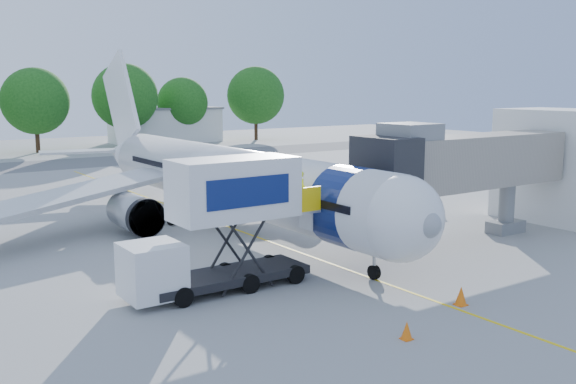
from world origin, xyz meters
TOP-DOWN VIEW (x-y plane):
  - ground at (0.00, 0.00)m, footprint 160.00×160.00m
  - guidance_line at (0.00, 0.00)m, footprint 0.15×70.00m
  - taxiway_strip at (0.00, 42.00)m, footprint 120.00×10.00m
  - aircraft at (0.00, 4.12)m, footprint 34.17×37.73m
  - jet_bridge at (7.99, -7.00)m, footprint 13.90×3.20m
  - terminal_stub at (18.50, -7.00)m, footprint 5.00×8.00m
  - catering_hiloader at (-6.27, -7.00)m, footprint 8.50×2.44m
  - safety_cone_a at (0.47, -13.96)m, footprint 0.47×0.47m
  - safety_cone_b at (-3.72, -15.23)m, footprint 0.40×0.40m
  - outbuilding_right at (22.00, 62.00)m, footprint 16.40×7.40m
  - tree_d at (1.74, 56.55)m, footprint 8.52×8.52m
  - tree_e at (14.12, 57.71)m, footprint 9.14×9.14m
  - tree_f at (24.23, 60.59)m, footprint 7.74×7.74m
  - tree_g at (35.67, 57.82)m, footprint 9.11×9.11m

SIDE VIEW (x-z plane):
  - ground at x=0.00m, z-range 0.00..0.00m
  - taxiway_strip at x=0.00m, z-range 0.00..0.01m
  - guidance_line at x=0.00m, z-range 0.00..0.01m
  - safety_cone_b at x=-3.72m, z-range -0.01..0.62m
  - safety_cone_a at x=0.47m, z-range -0.02..0.74m
  - outbuilding_right at x=22.00m, z-range 0.01..5.31m
  - catering_hiloader at x=-6.27m, z-range 0.01..5.51m
  - aircraft at x=0.00m, z-range -2.73..8.62m
  - terminal_stub at x=18.50m, z-range 0.00..7.00m
  - jet_bridge at x=7.99m, z-range 1.04..7.64m
  - tree_f at x=24.23m, z-range 1.05..10.92m
  - tree_d at x=1.74m, z-range 1.16..12.02m
  - tree_g at x=35.67m, z-range 1.24..12.86m
  - tree_e at x=14.12m, z-range 1.25..12.91m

